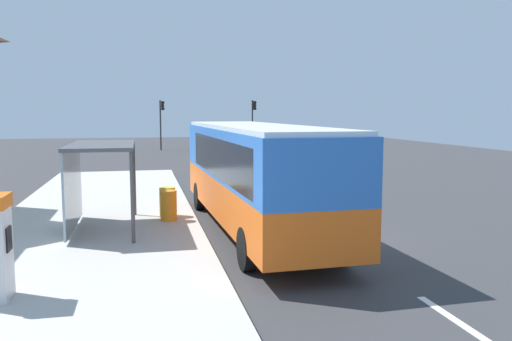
{
  "coord_description": "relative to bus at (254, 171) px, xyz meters",
  "views": [
    {
      "loc": [
        -4.99,
        -13.69,
        3.6
      ],
      "look_at": [
        -1.0,
        4.26,
        1.5
      ],
      "focal_mm": 36.3,
      "sensor_mm": 36.0,
      "label": 1
    }
  ],
  "objects": [
    {
      "name": "ground_plane",
      "position": [
        1.71,
        12.72,
        -1.86
      ],
      "size": [
        56.0,
        92.0,
        0.04
      ],
      "primitive_type": "cube",
      "color": "#38383A"
    },
    {
      "name": "lane_stripe_seg_5",
      "position": [
        1.96,
        17.72,
        -1.84
      ],
      "size": [
        0.16,
        2.2,
        0.01
      ],
      "primitive_type": "cube",
      "color": "silver",
      "rests_on": "ground"
    },
    {
      "name": "sedan_far",
      "position": [
        4.02,
        29.45,
        -1.05
      ],
      "size": [
        1.99,
        4.47,
        1.52
      ],
      "color": "#A51919",
      "rests_on": "ground"
    },
    {
      "name": "lane_stripe_seg_7",
      "position": [
        1.96,
        27.72,
        -1.84
      ],
      "size": [
        0.16,
        2.2,
        0.01
      ],
      "primitive_type": "cube",
      "color": "silver",
      "rests_on": "ground"
    },
    {
      "name": "lane_stripe_seg_3",
      "position": [
        1.96,
        7.72,
        -1.84
      ],
      "size": [
        0.16,
        2.2,
        0.01
      ],
      "primitive_type": "cube",
      "color": "silver",
      "rests_on": "ground"
    },
    {
      "name": "traffic_light_far_side",
      "position": [
        -1.38,
        34.2,
        1.26
      ],
      "size": [
        0.49,
        0.28,
        4.64
      ],
      "color": "#2D2D2D",
      "rests_on": "ground"
    },
    {
      "name": "lane_stripe_seg_2",
      "position": [
        1.96,
        2.72,
        -1.84
      ],
      "size": [
        0.16,
        2.2,
        0.01
      ],
      "primitive_type": "cube",
      "color": "silver",
      "rests_on": "ground"
    },
    {
      "name": "lane_stripe_seg_6",
      "position": [
        1.96,
        22.72,
        -1.84
      ],
      "size": [
        0.16,
        2.2,
        0.01
      ],
      "primitive_type": "cube",
      "color": "silver",
      "rests_on": "ground"
    },
    {
      "name": "lane_stripe_seg_1",
      "position": [
        1.96,
        -2.28,
        -1.84
      ],
      "size": [
        0.16,
        2.2,
        0.01
      ],
      "primitive_type": "cube",
      "color": "silver",
      "rests_on": "ground"
    },
    {
      "name": "white_van",
      "position": [
        3.91,
        19.13,
        -0.5
      ],
      "size": [
        2.05,
        5.21,
        2.3
      ],
      "color": "silver",
      "rests_on": "ground"
    },
    {
      "name": "sidewalk_platform",
      "position": [
        -4.69,
        0.72,
        -1.75
      ],
      "size": [
        6.2,
        30.0,
        0.18
      ],
      "primitive_type": "cube",
      "color": "beige",
      "rests_on": "ground"
    },
    {
      "name": "recycling_bin_yellow",
      "position": [
        -2.49,
        2.01,
        -1.19
      ],
      "size": [
        0.52,
        0.52,
        0.95
      ],
      "primitive_type": "cylinder",
      "color": "yellow",
      "rests_on": "sidewalk_platform"
    },
    {
      "name": "bus",
      "position": [
        0.0,
        0.0,
        0.0
      ],
      "size": [
        2.86,
        11.08,
        3.21
      ],
      "color": "orange",
      "rests_on": "ground"
    },
    {
      "name": "bus_shelter",
      "position": [
        -4.7,
        0.53,
        0.25
      ],
      "size": [
        1.8,
        4.0,
        2.5
      ],
      "color": "#4C4C51",
      "rests_on": "sidewalk_platform"
    },
    {
      "name": "lane_stripe_seg_0",
      "position": [
        1.96,
        -7.28,
        -1.84
      ],
      "size": [
        0.16,
        2.2,
        0.01
      ],
      "primitive_type": "cube",
      "color": "silver",
      "rests_on": "ground"
    },
    {
      "name": "recycling_bin_orange",
      "position": [
        -2.49,
        1.31,
        -1.19
      ],
      "size": [
        0.52,
        0.52,
        0.95
      ],
      "primitive_type": "cylinder",
      "color": "orange",
      "rests_on": "sidewalk_platform"
    },
    {
      "name": "sedan_near",
      "position": [
        4.01,
        36.26,
        -1.05
      ],
      "size": [
        1.89,
        4.42,
        1.52
      ],
      "color": "#195933",
      "rests_on": "ground"
    },
    {
      "name": "traffic_light_near_side",
      "position": [
        7.22,
        33.4,
        1.28
      ],
      "size": [
        0.49,
        0.28,
        4.67
      ],
      "color": "#2D2D2D",
      "rests_on": "ground"
    },
    {
      "name": "lane_stripe_seg_4",
      "position": [
        1.96,
        12.72,
        -1.84
      ],
      "size": [
        0.16,
        2.2,
        0.01
      ],
      "primitive_type": "cube",
      "color": "silver",
      "rests_on": "ground"
    }
  ]
}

